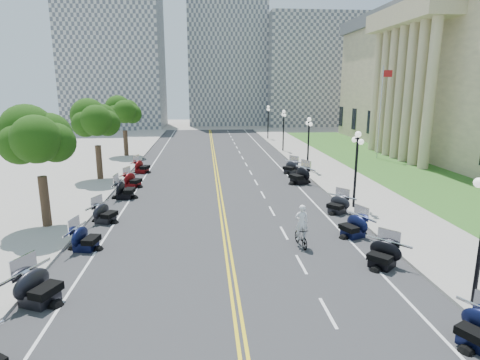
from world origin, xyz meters
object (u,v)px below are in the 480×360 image
object	(u,v)px
motorcycle_n_3	(479,327)
bicycle	(301,237)
flagpole	(380,114)
cyclist_rider	(302,210)

from	to	relation	value
motorcycle_n_3	bicycle	xyz separation A→B (m)	(-3.56, 8.27, -0.13)
flagpole	cyclist_rider	distance (m)	28.06
flagpole	motorcycle_n_3	size ratio (longest dim) A/B	5.56
cyclist_rider	motorcycle_n_3	bearing A→B (deg)	113.31
flagpole	motorcycle_n_3	bearing A→B (deg)	-108.49
motorcycle_n_3	bicycle	bearing A→B (deg)	175.99
motorcycle_n_3	cyclist_rider	world-z (taller)	cyclist_rider
motorcycle_n_3	bicycle	world-z (taller)	motorcycle_n_3
motorcycle_n_3	cyclist_rider	bearing A→B (deg)	175.99
motorcycle_n_3	bicycle	distance (m)	9.01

